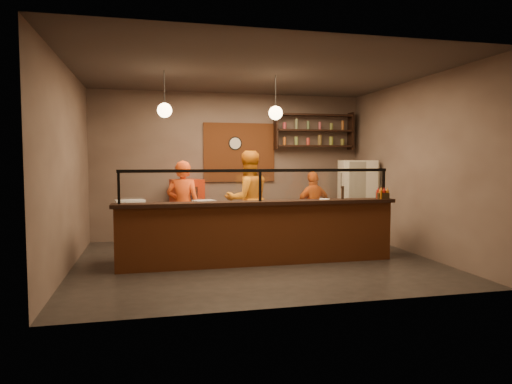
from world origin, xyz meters
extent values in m
plane|color=black|center=(0.00, 0.00, 0.00)|extent=(6.00, 6.00, 0.00)
plane|color=#3A312D|center=(0.00, 0.00, 3.20)|extent=(6.00, 6.00, 0.00)
plane|color=#6F5C51|center=(0.00, 2.50, 1.60)|extent=(6.00, 0.00, 6.00)
plane|color=#6F5C51|center=(-3.00, 0.00, 1.60)|extent=(0.00, 5.00, 5.00)
plane|color=#6F5C51|center=(3.00, 0.00, 1.60)|extent=(0.00, 5.00, 5.00)
plane|color=#6F5C51|center=(0.00, -2.50, 1.60)|extent=(6.00, 0.00, 6.00)
cube|color=brown|center=(0.20, 2.47, 1.90)|extent=(1.60, 0.04, 1.30)
cube|color=brown|center=(0.00, -0.30, 0.50)|extent=(4.60, 0.25, 1.00)
cube|color=black|center=(0.00, -0.30, 1.03)|extent=(4.70, 0.37, 0.06)
cube|color=gray|center=(0.00, 0.20, 0.42)|extent=(4.60, 0.75, 0.85)
cube|color=beige|center=(0.00, 0.20, 0.88)|extent=(4.60, 0.75, 0.05)
cube|color=white|center=(0.00, -0.30, 1.31)|extent=(4.40, 0.02, 0.50)
cube|color=black|center=(0.00, -0.30, 1.56)|extent=(4.50, 0.05, 0.05)
cube|color=black|center=(-2.22, -0.30, 1.31)|extent=(0.04, 0.04, 0.50)
cube|color=black|center=(0.00, -0.30, 1.31)|extent=(0.04, 0.04, 0.50)
cube|color=black|center=(2.22, -0.30, 1.31)|extent=(0.04, 0.04, 0.50)
cube|color=black|center=(1.90, 2.32, 2.05)|extent=(1.80, 0.28, 0.04)
cube|color=black|center=(1.90, 2.32, 2.40)|extent=(1.80, 0.28, 0.04)
cube|color=black|center=(1.90, 2.32, 2.75)|extent=(1.80, 0.28, 0.04)
cube|color=black|center=(1.00, 2.32, 2.40)|extent=(0.04, 0.28, 0.85)
cube|color=black|center=(2.80, 2.32, 2.40)|extent=(0.04, 0.28, 0.85)
cylinder|color=black|center=(0.10, 2.46, 2.10)|extent=(0.30, 0.04, 0.30)
cylinder|color=black|center=(-1.50, 0.20, 2.90)|extent=(0.01, 0.01, 0.60)
sphere|color=#E6BD7E|center=(-1.50, 0.20, 2.55)|extent=(0.24, 0.24, 0.24)
cylinder|color=black|center=(0.40, 0.20, 2.90)|extent=(0.01, 0.01, 0.60)
sphere|color=#E6BD7E|center=(0.40, 0.20, 2.55)|extent=(0.24, 0.24, 0.24)
imported|color=#D94514|center=(-1.16, 0.97, 0.86)|extent=(0.73, 0.59, 1.72)
imported|color=orange|center=(0.11, 1.17, 0.96)|extent=(1.05, 0.88, 1.91)
imported|color=#D65B14|center=(1.57, 1.44, 0.75)|extent=(0.94, 0.56, 1.49)
cube|color=beige|center=(2.60, 1.52, 0.86)|extent=(0.84, 0.81, 1.72)
cube|color=#B2260B|center=(-0.99, 2.15, 0.66)|extent=(0.73, 0.70, 1.33)
cylinder|color=beige|center=(0.86, 0.13, 0.91)|extent=(0.58, 0.58, 0.01)
cube|color=silver|center=(-2.15, 0.31, 0.98)|extent=(0.38, 0.33, 0.17)
cube|color=silver|center=(-2.02, 0.33, 0.98)|extent=(0.39, 0.34, 0.17)
cube|color=silver|center=(-0.89, -0.03, 0.98)|extent=(0.40, 0.35, 0.17)
cylinder|color=gold|center=(-0.45, 0.25, 0.93)|extent=(0.37, 0.17, 0.06)
cube|color=black|center=(2.18, -0.36, 1.11)|extent=(0.21, 0.18, 0.11)
cylinder|color=black|center=(1.48, -0.24, 1.17)|extent=(0.05, 0.05, 0.22)
cylinder|color=silver|center=(1.13, -0.28, 1.07)|extent=(0.18, 0.18, 0.01)
camera|label=1|loc=(-1.76, -7.53, 1.73)|focal=32.00mm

